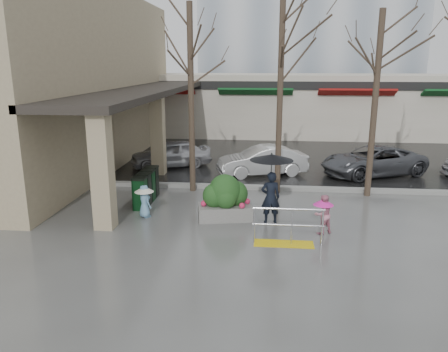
% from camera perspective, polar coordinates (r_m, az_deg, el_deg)
% --- Properties ---
extents(ground, '(120.00, 120.00, 0.00)m').
position_cam_1_polar(ground, '(13.14, 1.92, -6.57)').
color(ground, '#51514F').
rests_on(ground, ground).
extents(street_asphalt, '(120.00, 36.00, 0.01)m').
position_cam_1_polar(street_asphalt, '(34.56, 4.41, 6.65)').
color(street_asphalt, black).
rests_on(street_asphalt, ground).
extents(curb, '(120.00, 0.30, 0.15)m').
position_cam_1_polar(curb, '(16.90, 2.84, -1.46)').
color(curb, gray).
rests_on(curb, ground).
extents(near_building, '(6.00, 18.00, 8.00)m').
position_cam_1_polar(near_building, '(22.48, -20.53, 11.79)').
color(near_building, tan).
rests_on(near_building, ground).
extents(canopy_slab, '(2.80, 18.00, 0.25)m').
position_cam_1_polar(canopy_slab, '(21.02, -9.89, 11.32)').
color(canopy_slab, '#2D2823').
rests_on(canopy_slab, pillar_front).
extents(pillar_front, '(0.55, 0.55, 3.50)m').
position_cam_1_polar(pillar_front, '(12.98, -15.62, 0.72)').
color(pillar_front, tan).
rests_on(pillar_front, ground).
extents(pillar_back, '(0.55, 0.55, 3.50)m').
position_cam_1_polar(pillar_back, '(19.06, -8.62, 5.39)').
color(pillar_back, tan).
rests_on(pillar_back, ground).
extents(storefront_row, '(34.00, 6.74, 4.00)m').
position_cam_1_polar(storefront_row, '(30.34, 8.12, 9.27)').
color(storefront_row, beige).
rests_on(storefront_row, ground).
extents(handrail, '(1.90, 0.50, 1.03)m').
position_cam_1_polar(handrail, '(11.87, 8.15, -7.13)').
color(handrail, yellow).
rests_on(handrail, ground).
extents(tree_west, '(3.20, 3.20, 6.80)m').
position_cam_1_polar(tree_west, '(16.08, -4.42, 15.77)').
color(tree_west, '#382B21').
rests_on(tree_west, ground).
extents(tree_midwest, '(3.20, 3.20, 7.00)m').
position_cam_1_polar(tree_midwest, '(15.84, 7.52, 16.25)').
color(tree_midwest, '#382B21').
rests_on(tree_midwest, ground).
extents(tree_mideast, '(3.20, 3.20, 6.50)m').
position_cam_1_polar(tree_mideast, '(16.26, 19.55, 14.20)').
color(tree_mideast, '#382B21').
rests_on(tree_mideast, ground).
extents(woman, '(1.31, 1.31, 2.18)m').
position_cam_1_polar(woman, '(13.09, 6.16, -0.40)').
color(woman, black).
rests_on(woman, ground).
extents(child_pink, '(0.70, 0.65, 1.15)m').
position_cam_1_polar(child_pink, '(12.70, 12.80, -4.62)').
color(child_pink, pink).
rests_on(child_pink, ground).
extents(child_blue, '(0.61, 0.61, 1.06)m').
position_cam_1_polar(child_blue, '(13.91, -10.35, -2.83)').
color(child_blue, '#73A8CD').
rests_on(child_blue, ground).
extents(planter, '(1.78, 1.14, 1.43)m').
position_cam_1_polar(planter, '(13.51, 0.16, -2.88)').
color(planter, slate).
rests_on(planter, ground).
extents(news_boxes, '(0.45, 1.99, 1.11)m').
position_cam_1_polar(news_boxes, '(15.40, -10.12, -1.42)').
color(news_boxes, '#0B3315').
rests_on(news_boxes, ground).
extents(car_a, '(3.99, 2.81, 1.26)m').
position_cam_1_polar(car_a, '(20.50, -6.96, 2.90)').
color(car_a, '#B2B3B8').
rests_on(car_a, ground).
extents(car_b, '(4.05, 2.44, 1.26)m').
position_cam_1_polar(car_b, '(18.95, 5.01, 1.99)').
color(car_b, silver).
rests_on(car_b, ground).
extents(car_c, '(4.99, 3.69, 1.26)m').
position_cam_1_polar(car_c, '(19.95, 18.87, 1.90)').
color(car_c, '#505257').
rests_on(car_c, ground).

